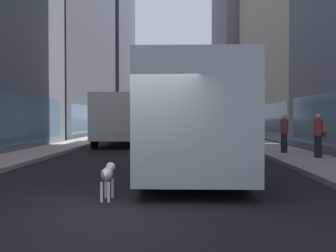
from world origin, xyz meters
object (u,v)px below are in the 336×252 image
object	(u,v)px
car_yellow_taxi	(183,128)
box_truck	(120,118)
transit_bus	(189,115)
car_silver_sedan	(194,125)
car_blue_hatchback	(165,124)
pedestrian_in_coat	(284,133)
car_black_suv	(198,126)
car_red_coupe	(157,128)
dalmatian_dog	(108,174)
pedestrian_with_handbag	(318,135)

from	to	relation	value
car_yellow_taxi	box_truck	distance (m)	11.60
transit_bus	car_silver_sedan	distance (m)	35.15
car_blue_hatchback	pedestrian_in_coat	xyz separation A→B (m)	(6.66, -35.86, 0.19)
car_black_suv	pedestrian_in_coat	distance (m)	22.79
car_yellow_taxi	box_truck	size ratio (longest dim) A/B	0.53
car_yellow_taxi	pedestrian_in_coat	bearing A→B (deg)	-76.15
transit_bus	car_red_coupe	world-z (taller)	transit_bus
car_yellow_taxi	box_truck	bearing A→B (deg)	-110.23
car_red_coupe	car_blue_hatchback	world-z (taller)	same
box_truck	dalmatian_dog	bearing A→B (deg)	-81.78
pedestrian_with_handbag	pedestrian_in_coat	size ratio (longest dim) A/B	1.00
transit_bus	car_silver_sedan	size ratio (longest dim) A/B	2.44
transit_bus	box_truck	bearing A→B (deg)	111.91
car_blue_hatchback	car_silver_sedan	bearing A→B (deg)	-46.91
dalmatian_dog	pedestrian_with_handbag	distance (m)	9.65
car_blue_hatchback	pedestrian_with_handbag	bearing A→B (deg)	-78.93
car_red_coupe	dalmatian_dog	distance (m)	26.32
transit_bus	car_red_coupe	size ratio (longest dim) A/B	2.89
car_yellow_taxi	car_black_suv	world-z (taller)	same
car_red_coupe	transit_bus	bearing A→B (deg)	-83.49
car_black_suv	car_blue_hatchback	size ratio (longest dim) A/B	0.89
pedestrian_in_coat	pedestrian_with_handbag	bearing A→B (deg)	-69.47
dalmatian_dog	pedestrian_with_handbag	size ratio (longest dim) A/B	0.57
car_blue_hatchback	dalmatian_dog	xyz separation A→B (m)	(0.60, -44.66, -0.31)
car_silver_sedan	dalmatian_dog	distance (m)	40.53
car_blue_hatchback	dalmatian_dog	distance (m)	44.67
car_black_suv	box_truck	bearing A→B (deg)	-109.07
car_yellow_taxi	pedestrian_in_coat	size ratio (longest dim) A/B	2.36
car_yellow_taxi	dalmatian_dog	size ratio (longest dim) A/B	4.14
car_black_suv	dalmatian_dog	distance (m)	31.62
transit_bus	car_yellow_taxi	world-z (taller)	transit_bus
car_silver_sedan	car_red_coupe	world-z (taller)	same
box_truck	dalmatian_dog	world-z (taller)	box_truck
car_blue_hatchback	dalmatian_dog	world-z (taller)	car_blue_hatchback
car_red_coupe	car_blue_hatchback	distance (m)	18.35
car_red_coupe	box_truck	world-z (taller)	box_truck
car_red_coupe	car_blue_hatchback	bearing A→B (deg)	90.00
car_red_coupe	box_truck	xyz separation A→B (m)	(-1.60, -11.08, 0.85)
box_truck	pedestrian_with_handbag	bearing A→B (deg)	-43.05
transit_bus	dalmatian_dog	world-z (taller)	transit_bus
car_silver_sedan	pedestrian_in_coat	xyz separation A→B (m)	(2.66, -31.59, 0.19)
car_silver_sedan	car_yellow_taxi	world-z (taller)	same
car_silver_sedan	car_red_coupe	bearing A→B (deg)	-105.86
car_blue_hatchback	box_truck	world-z (taller)	box_truck
pedestrian_with_handbag	car_red_coupe	bearing A→B (deg)	110.80
car_black_suv	box_truck	distance (m)	17.16
transit_bus	pedestrian_in_coat	xyz separation A→B (m)	(4.26, 3.51, -0.77)
dalmatian_dog	pedestrian_in_coat	distance (m)	10.70
car_yellow_taxi	car_blue_hatchback	bearing A→B (deg)	97.36
car_yellow_taxi	dalmatian_dog	world-z (taller)	car_yellow_taxi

